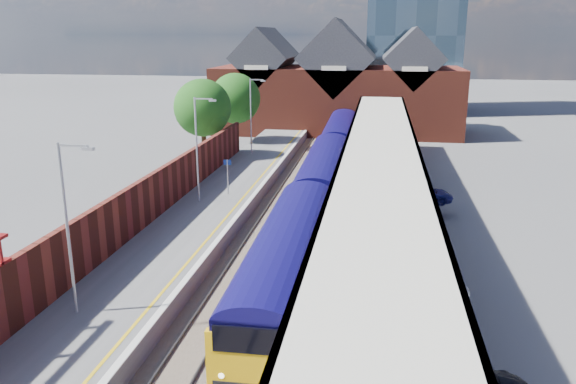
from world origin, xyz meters
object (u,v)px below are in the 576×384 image
(train, at_px, (333,150))
(parked_car_red, at_px, (412,374))
(parked_car_silver, at_px, (422,286))
(lamp_post_c, at_px, (199,143))
(parked_car_blue, at_px, (424,194))
(lamp_post_d, at_px, (252,111))
(lamp_post_b, at_px, (70,219))
(platform_sign, at_px, (228,171))

(train, relative_size, parked_car_red, 17.89)
(train, height_order, parked_car_silver, train)
(lamp_post_c, distance_m, parked_car_red, 23.44)
(parked_car_blue, bearing_deg, lamp_post_d, 47.24)
(train, distance_m, parked_car_red, 32.85)
(lamp_post_b, xyz_separation_m, lamp_post_c, (0.00, 16.00, 0.00))
(parked_car_red, bearing_deg, train, 24.65)
(lamp_post_b, relative_size, parked_car_silver, 1.84)
(lamp_post_c, height_order, parked_car_silver, lamp_post_c)
(train, relative_size, lamp_post_d, 9.42)
(parked_car_silver, xyz_separation_m, parked_car_blue, (1.08, 14.88, -0.09))
(lamp_post_c, relative_size, parked_car_blue, 1.80)
(platform_sign, xyz_separation_m, parked_car_silver, (12.42, -14.56, -1.06))
(platform_sign, height_order, parked_car_silver, platform_sign)
(platform_sign, distance_m, parked_car_silver, 19.17)
(train, height_order, parked_car_red, train)
(lamp_post_b, height_order, parked_car_silver, lamp_post_b)
(lamp_post_b, relative_size, lamp_post_d, 1.00)
(lamp_post_c, distance_m, lamp_post_d, 16.00)
(platform_sign, xyz_separation_m, parked_car_blue, (13.50, 0.31, -1.15))
(parked_car_red, height_order, parked_car_blue, parked_car_red)
(train, distance_m, lamp_post_d, 8.81)
(train, distance_m, platform_sign, 12.99)
(platform_sign, bearing_deg, parked_car_blue, 1.34)
(lamp_post_b, distance_m, parked_car_red, 13.84)
(train, bearing_deg, platform_sign, -120.01)
(train, distance_m, parked_car_silver, 26.48)
(parked_car_red, distance_m, parked_car_blue, 21.58)
(parked_car_silver, distance_m, parked_car_blue, 14.92)
(parked_car_red, distance_m, parked_car_silver, 6.67)
(train, xyz_separation_m, lamp_post_b, (-7.86, -29.24, 2.87))
(train, distance_m, parked_car_blue, 12.99)
(parked_car_silver, bearing_deg, lamp_post_b, 125.07)
(parked_car_blue, bearing_deg, train, 32.55)
(lamp_post_d, relative_size, parked_car_silver, 1.84)
(lamp_post_c, distance_m, platform_sign, 3.34)
(platform_sign, xyz_separation_m, parked_car_red, (11.68, -21.19, -1.06))
(train, distance_m, lamp_post_b, 30.41)
(train, bearing_deg, parked_car_silver, -77.07)
(parked_car_blue, bearing_deg, parked_car_red, 175.05)
(lamp_post_b, bearing_deg, lamp_post_c, 90.00)
(train, xyz_separation_m, lamp_post_d, (-7.86, 2.76, 2.87))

